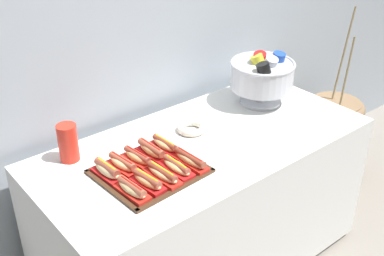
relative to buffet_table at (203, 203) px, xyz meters
The scene contains 17 objects.
back_wall 1.03m from the buffet_table, 90.00° to the left, with size 6.00×0.10×2.60m, color #9EA8B2.
buffet_table is the anchor object (origin of this frame).
floor_vase 1.23m from the buffet_table, ahead, with size 0.44×0.44×1.12m.
serving_tray 0.50m from the buffet_table, behind, with size 0.43×0.38×0.01m.
hot_dog_0 0.64m from the buffet_table, 163.83° to the right, with size 0.08×0.17×0.06m.
hot_dog_1 0.58m from the buffet_table, 161.61° to the right, with size 0.08×0.16×0.06m.
hot_dog_2 0.53m from the buffet_table, 158.48° to the right, with size 0.07×0.19×0.06m.
hot_dog_3 0.48m from the buffet_table, 153.81° to the right, with size 0.07×0.17×0.06m.
hot_dog_4 0.45m from the buffet_table, 146.21° to the right, with size 0.07×0.18×0.06m.
hot_dog_5 0.63m from the buffet_table, behind, with size 0.08×0.17×0.06m.
hot_dog_6 0.57m from the buffet_table, behind, with size 0.09×0.16×0.06m.
hot_dog_7 0.52m from the buffet_table, behind, with size 0.08×0.16×0.06m.
hot_dog_8 0.48m from the buffet_table, behind, with size 0.06×0.17×0.06m.
hot_dog_9 0.44m from the buffet_table, 167.59° to the left, with size 0.07×0.15×0.06m.
punch_bowl 0.72m from the buffet_table, 13.40° to the left, with size 0.33×0.33×0.28m.
cup_stack 0.74m from the buffet_table, 155.48° to the left, with size 0.08×0.08×0.17m.
donut 0.39m from the buffet_table, 82.29° to the left, with size 0.14×0.14×0.03m.
Camera 1 is at (-1.26, -1.45, 1.90)m, focal length 45.86 mm.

